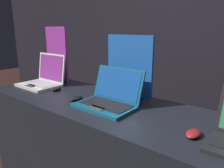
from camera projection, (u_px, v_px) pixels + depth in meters
The scene contains 9 objects.
wall_back at pixel (193, 34), 2.52m from camera, with size 8.00×0.05×2.80m.
display_counter at pixel (111, 166), 1.61m from camera, with size 2.15×0.67×0.95m.
laptop_front at pixel (44, 78), 2.00m from camera, with size 0.37×0.31×0.28m.
mouse_front at pixel (56, 89), 1.83m from camera, with size 0.06×0.09×0.03m.
promo_stand_front at pixel (57, 56), 2.08m from camera, with size 0.28×0.07×0.52m.
laptop_middle at pixel (110, 98), 1.47m from camera, with size 0.39×0.32×0.25m.
mouse_middle at pixel (76, 98), 1.59m from camera, with size 0.07×0.11×0.03m.
promo_stand_middle at pixel (129, 69), 1.60m from camera, with size 0.38×0.07×0.46m.
mouse_back at pixel (193, 134), 1.06m from camera, with size 0.06×0.11×0.03m.
Camera 1 is at (0.89, -0.77, 1.47)m, focal length 35.00 mm.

